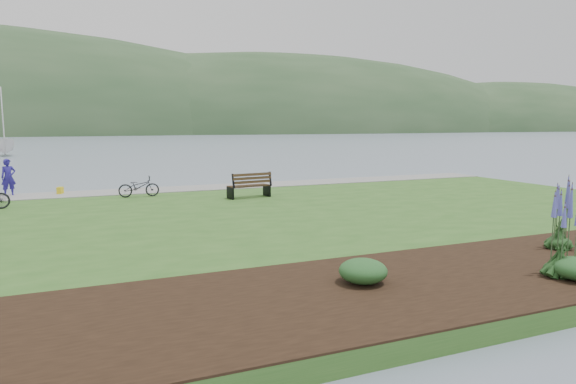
{
  "coord_description": "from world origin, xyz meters",
  "views": [
    {
      "loc": [
        -5.68,
        -17.96,
        3.58
      ],
      "look_at": [
        1.03,
        -2.32,
        1.3
      ],
      "focal_mm": 32.0,
      "sensor_mm": 36.0,
      "label": 1
    }
  ],
  "objects_px": {
    "park_bench": "(250,185)",
    "person": "(8,174)",
    "bicycle_a": "(139,187)",
    "sailboat": "(6,156)"
  },
  "relations": [
    {
      "from": "park_bench",
      "to": "person",
      "type": "relative_size",
      "value": 0.98
    },
    {
      "from": "person",
      "to": "bicycle_a",
      "type": "relative_size",
      "value": 1.12
    },
    {
      "from": "person",
      "to": "bicycle_a",
      "type": "xyz_separation_m",
      "value": [
        5.23,
        -2.53,
        -0.52
      ]
    },
    {
      "from": "park_bench",
      "to": "bicycle_a",
      "type": "height_order",
      "value": "park_bench"
    },
    {
      "from": "person",
      "to": "bicycle_a",
      "type": "bearing_deg",
      "value": -42.75
    },
    {
      "from": "park_bench",
      "to": "bicycle_a",
      "type": "xyz_separation_m",
      "value": [
        -4.36,
        2.19,
        -0.11
      ]
    },
    {
      "from": "park_bench",
      "to": "bicycle_a",
      "type": "distance_m",
      "value": 4.89
    },
    {
      "from": "sailboat",
      "to": "park_bench",
      "type": "bearing_deg",
      "value": -79.63
    },
    {
      "from": "park_bench",
      "to": "person",
      "type": "xyz_separation_m",
      "value": [
        -9.59,
        4.72,
        0.41
      ]
    },
    {
      "from": "park_bench",
      "to": "sailboat",
      "type": "relative_size",
      "value": 0.08
    }
  ]
}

